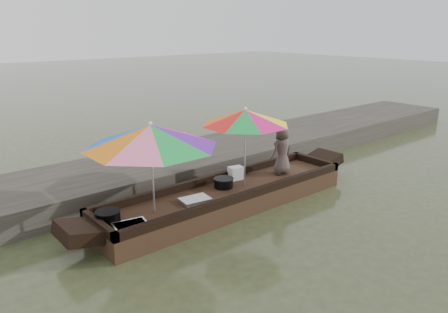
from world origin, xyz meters
TOP-DOWN VIEW (x-y plane):
  - water at (0.00, 0.00)m, footprint 80.00×80.00m
  - dock at (0.00, 2.20)m, footprint 22.00×2.20m
  - boat_hull at (0.00, 0.00)m, footprint 5.27×1.20m
  - cooking_pot at (-2.39, 0.10)m, footprint 0.39×0.39m
  - tray_crayfish at (-2.21, -0.31)m, footprint 0.58×0.45m
  - tray_scallop at (-0.80, -0.05)m, footprint 0.56×0.43m
  - charcoal_grill at (0.05, 0.17)m, footprint 0.37×0.37m
  - supply_bag at (0.55, 0.38)m, footprint 0.32×0.27m
  - vendor at (1.53, 0.04)m, footprint 0.52×0.36m
  - umbrella_bow at (-1.60, 0.00)m, footprint 2.87×2.87m
  - umbrella_stern at (0.44, 0.00)m, footprint 2.20×2.20m

SIDE VIEW (x-z plane):
  - water at x=0.00m, z-range 0.00..0.00m
  - boat_hull at x=0.00m, z-range 0.00..0.35m
  - dock at x=0.00m, z-range 0.00..0.50m
  - tray_scallop at x=-0.80m, z-range 0.35..0.41m
  - tray_crayfish at x=-2.21m, z-range 0.35..0.44m
  - charcoal_grill at x=0.05m, z-range 0.35..0.52m
  - cooking_pot at x=-2.39m, z-range 0.35..0.56m
  - supply_bag at x=0.55m, z-range 0.35..0.61m
  - vendor at x=1.53m, z-range 0.35..1.38m
  - umbrella_bow at x=-1.60m, z-range 0.35..1.90m
  - umbrella_stern at x=0.44m, z-range 0.35..1.90m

